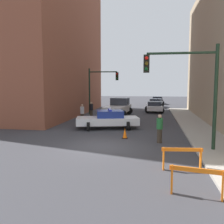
# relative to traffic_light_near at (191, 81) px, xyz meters

# --- Properties ---
(ground_plane) EXTENTS (120.00, 120.00, 0.00)m
(ground_plane) POSITION_rel_traffic_light_near_xyz_m (-4.73, 0.12, -3.53)
(ground_plane) COLOR #38383D
(sidewalk_right) EXTENTS (2.40, 44.00, 0.12)m
(sidewalk_right) POSITION_rel_traffic_light_near_xyz_m (1.47, 0.12, -3.47)
(sidewalk_right) COLOR #9E998E
(sidewalk_right) RESTS_ON ground_plane
(building_corner_left) EXTENTS (14.00, 20.00, 24.89)m
(building_corner_left) POSITION_rel_traffic_light_near_xyz_m (-16.73, 14.12, 8.92)
(building_corner_left) COLOR brown
(building_corner_left) RESTS_ON ground_plane
(traffic_light_near) EXTENTS (3.64, 0.35, 5.20)m
(traffic_light_near) POSITION_rel_traffic_light_near_xyz_m (0.00, 0.00, 0.00)
(traffic_light_near) COLOR black
(traffic_light_near) RESTS_ON sidewalk_right
(traffic_light_far) EXTENTS (3.44, 0.35, 5.20)m
(traffic_light_far) POSITION_rel_traffic_light_near_xyz_m (-8.03, 14.91, -0.13)
(traffic_light_far) COLOR black
(traffic_light_far) RESTS_ON ground_plane
(police_car) EXTENTS (5.01, 3.07, 1.52)m
(police_car) POSITION_rel_traffic_light_near_xyz_m (-5.26, 5.66, -2.81)
(police_car) COLOR white
(police_car) RESTS_ON ground_plane
(white_truck) EXTENTS (2.98, 5.57, 1.90)m
(white_truck) POSITION_rel_traffic_light_near_xyz_m (-5.63, 13.85, -2.62)
(white_truck) COLOR silver
(white_truck) RESTS_ON ground_plane
(parked_car_near) EXTENTS (2.38, 4.37, 1.31)m
(parked_car_near) POSITION_rel_traffic_light_near_xyz_m (-1.75, 18.08, -2.86)
(parked_car_near) COLOR silver
(parked_car_near) RESTS_ON ground_plane
(parked_car_mid) EXTENTS (2.52, 4.44, 1.31)m
(parked_car_mid) POSITION_rel_traffic_light_near_xyz_m (-1.51, 24.47, -2.86)
(parked_car_mid) COLOR #474C51
(parked_car_mid) RESTS_ON ground_plane
(parked_car_far) EXTENTS (2.35, 4.35, 1.31)m
(parked_car_far) POSITION_rel_traffic_light_near_xyz_m (-1.21, 31.18, -2.86)
(parked_car_far) COLOR black
(parked_car_far) RESTS_ON ground_plane
(pedestrian_crossing) EXTENTS (0.50, 0.50, 1.66)m
(pedestrian_crossing) POSITION_rel_traffic_light_near_xyz_m (-8.04, 8.12, -2.67)
(pedestrian_crossing) COLOR #382D23
(pedestrian_crossing) RESTS_ON ground_plane
(pedestrian_corner) EXTENTS (0.43, 0.43, 1.66)m
(pedestrian_corner) POSITION_rel_traffic_light_near_xyz_m (-7.98, 11.20, -2.67)
(pedestrian_corner) COLOR #382D23
(pedestrian_corner) RESTS_ON ground_plane
(pedestrian_sidewalk) EXTENTS (0.41, 0.41, 1.66)m
(pedestrian_sidewalk) POSITION_rel_traffic_light_near_xyz_m (-1.47, 1.48, -2.67)
(pedestrian_sidewalk) COLOR #382D23
(pedestrian_sidewalk) RESTS_ON ground_plane
(barrier_front) EXTENTS (1.58, 0.43, 0.90)m
(barrier_front) POSITION_rel_traffic_light_near_xyz_m (-0.53, -5.48, -2.91)
(barrier_front) COLOR orange
(barrier_front) RESTS_ON ground_plane
(barrier_mid) EXTENTS (1.60, 0.33, 0.90)m
(barrier_mid) POSITION_rel_traffic_light_near_xyz_m (-0.70, -3.11, -2.91)
(barrier_mid) COLOR orange
(barrier_mid) RESTS_ON ground_plane
(traffic_cone) EXTENTS (0.36, 0.36, 0.66)m
(traffic_cone) POSITION_rel_traffic_light_near_xyz_m (-3.58, 2.35, -3.21)
(traffic_cone) COLOR black
(traffic_cone) RESTS_ON ground_plane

